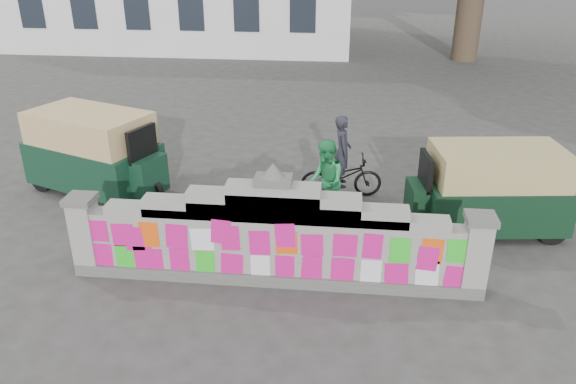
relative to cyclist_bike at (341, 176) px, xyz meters
name	(u,v)px	position (x,y,z in m)	size (l,w,h in m)	color
ground	(274,281)	(-0.97, -3.31, -0.44)	(100.00, 100.00, 0.00)	#383533
parapet_wall	(274,240)	(-0.97, -3.32, 0.31)	(6.48, 0.44, 2.01)	#4C4C49
cyclist_bike	(341,176)	(0.00, 0.00, 0.00)	(0.59, 1.68, 0.88)	black
cyclist_rider	(342,163)	(0.00, 0.00, 0.31)	(0.55, 0.36, 1.49)	#23232B
pedestrian	(326,182)	(-0.28, -1.16, 0.37)	(0.79, 0.61, 1.62)	#289550
rickshaw_left	(96,151)	(-5.12, -0.27, 0.45)	(3.19, 2.32, 1.72)	#113321
rickshaw_right	(490,189)	(2.70, -1.18, 0.39)	(2.95, 1.63, 1.59)	black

